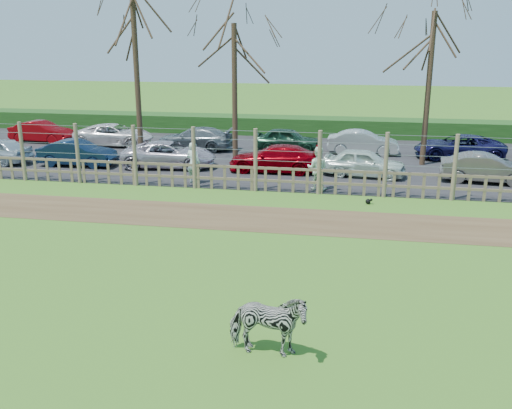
% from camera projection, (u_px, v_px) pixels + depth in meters
% --- Properties ---
extents(ground, '(120.00, 120.00, 0.00)m').
position_uv_depth(ground, '(203.00, 269.00, 15.16)').
color(ground, '#679B37').
rests_on(ground, ground).
extents(dirt_strip, '(34.00, 2.80, 0.01)m').
position_uv_depth(dirt_strip, '(237.00, 217.00, 19.40)').
color(dirt_strip, brown).
rests_on(dirt_strip, ground).
extents(asphalt, '(44.00, 13.00, 0.04)m').
position_uv_depth(asphalt, '(278.00, 157.00, 28.83)').
color(asphalt, '#232326').
rests_on(asphalt, ground).
extents(hedge, '(46.00, 2.00, 1.10)m').
position_uv_depth(hedge, '(294.00, 126.00, 35.29)').
color(hedge, '#1E4716').
rests_on(hedge, ground).
extents(fence, '(30.16, 0.16, 2.50)m').
position_uv_depth(fence, '(256.00, 171.00, 22.48)').
color(fence, brown).
rests_on(fence, ground).
extents(tree_left, '(4.80, 4.80, 7.88)m').
position_uv_depth(tree_left, '(135.00, 43.00, 26.44)').
color(tree_left, '#3D2B1E').
rests_on(tree_left, ground).
extents(tree_mid, '(4.80, 4.80, 6.83)m').
position_uv_depth(tree_mid, '(234.00, 59.00, 26.84)').
color(tree_mid, '#3D2B1E').
rests_on(tree_mid, ground).
extents(tree_right, '(4.80, 4.80, 7.35)m').
position_uv_depth(tree_right, '(431.00, 52.00, 25.69)').
color(tree_right, '#3D2B1E').
rests_on(tree_right, ground).
extents(zebra, '(1.57, 0.74, 1.32)m').
position_uv_depth(zebra, '(267.00, 325.00, 10.86)').
color(zebra, gray).
rests_on(zebra, ground).
extents(visitor_a, '(0.72, 0.58, 1.72)m').
position_uv_depth(visitor_a, '(193.00, 163.00, 23.52)').
color(visitor_a, silver).
rests_on(visitor_a, asphalt).
extents(visitor_b, '(0.90, 0.74, 1.72)m').
position_uv_depth(visitor_b, '(317.00, 168.00, 22.54)').
color(visitor_b, silver).
rests_on(visitor_b, asphalt).
extents(crow, '(0.26, 0.19, 0.21)m').
position_uv_depth(crow, '(368.00, 201.00, 20.93)').
color(crow, black).
rests_on(crow, ground).
extents(car_1, '(3.64, 1.28, 1.20)m').
position_uv_depth(car_1, '(77.00, 153.00, 26.77)').
color(car_1, '#0F223C').
rests_on(car_1, asphalt).
extents(car_2, '(4.50, 2.43, 1.20)m').
position_uv_depth(car_2, '(169.00, 154.00, 26.47)').
color(car_2, '#BBB0BC').
rests_on(car_2, asphalt).
extents(car_3, '(4.14, 1.69, 1.20)m').
position_uv_depth(car_3, '(275.00, 158.00, 25.61)').
color(car_3, '#890009').
rests_on(car_3, asphalt).
extents(car_4, '(3.66, 1.81, 1.20)m').
position_uv_depth(car_4, '(364.00, 163.00, 24.75)').
color(car_4, silver).
rests_on(car_4, asphalt).
extents(car_5, '(3.74, 1.60, 1.20)m').
position_uv_depth(car_5, '(486.00, 168.00, 23.73)').
color(car_5, '#655F5A').
rests_on(car_5, asphalt).
extents(car_7, '(3.73, 1.53, 1.20)m').
position_uv_depth(car_7, '(42.00, 132.00, 32.69)').
color(car_7, maroon).
rests_on(car_7, asphalt).
extents(car_8, '(4.43, 2.26, 1.20)m').
position_uv_depth(car_8, '(114.00, 135.00, 31.67)').
color(car_8, white).
rests_on(car_8, asphalt).
extents(car_9, '(4.20, 1.84, 1.20)m').
position_uv_depth(car_9, '(195.00, 139.00, 30.53)').
color(car_9, slate).
rests_on(car_9, asphalt).
extents(car_10, '(3.59, 1.59, 1.20)m').
position_uv_depth(car_10, '(288.00, 139.00, 30.30)').
color(car_10, '#1B412B').
rests_on(car_10, asphalt).
extents(car_11, '(3.66, 1.33, 1.20)m').
position_uv_depth(car_11, '(363.00, 142.00, 29.46)').
color(car_11, '#B3BAB5').
rests_on(car_11, asphalt).
extents(car_12, '(4.35, 2.07, 1.20)m').
position_uv_depth(car_12, '(459.00, 147.00, 28.25)').
color(car_12, '#171545').
rests_on(car_12, asphalt).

